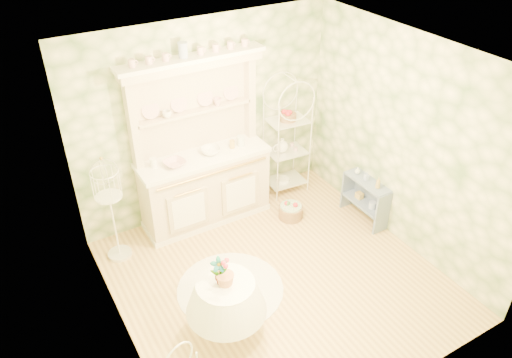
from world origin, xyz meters
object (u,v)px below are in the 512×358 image
kitchen_dresser (202,146)px  side_shelf (365,200)px  birdcage_stand (112,211)px  round_table (227,311)px  floor_basket (291,210)px  bakers_rack (287,140)px

kitchen_dresser → side_shelf: size_ratio=3.30×
kitchen_dresser → birdcage_stand: kitchen_dresser is taller
kitchen_dresser → round_table: bearing=-109.5°
round_table → birdcage_stand: birdcage_stand is taller
kitchen_dresser → birdcage_stand: bearing=-173.4°
side_shelf → birdcage_stand: size_ratio=0.50×
side_shelf → floor_basket: 1.03m
birdcage_stand → floor_basket: (2.31, -0.44, -0.58)m
floor_basket → birdcage_stand: bearing=169.2°
birdcage_stand → round_table: bearing=-70.9°
kitchen_dresser → floor_basket: kitchen_dresser is taller
bakers_rack → birdcage_stand: bearing=-171.2°
birdcage_stand → floor_basket: birdcage_stand is taller
bakers_rack → birdcage_stand: bakers_rack is taller
bakers_rack → round_table: 2.87m
bakers_rack → round_table: (-2.02, -1.97, -0.52)m
bakers_rack → birdcage_stand: size_ratio=1.20×
side_shelf → bakers_rack: bearing=119.2°
side_shelf → floor_basket: bearing=153.0°
kitchen_dresser → side_shelf: (1.88, -1.12, -0.85)m
bakers_rack → side_shelf: bearing=-60.4°
kitchen_dresser → bakers_rack: size_ratio=1.37×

